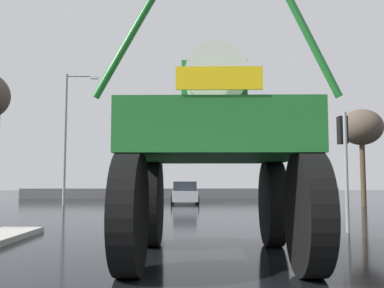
{
  "coord_description": "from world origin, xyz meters",
  "views": [
    {
      "loc": [
        0.1,
        -3.54,
        1.47
      ],
      "look_at": [
        0.37,
        7.58,
        2.43
      ],
      "focal_mm": 41.47,
      "sensor_mm": 36.0,
      "label": 1
    }
  ],
  "objects_px": {
    "oversize_sprayer": "(215,149)",
    "streetlight_far_left": "(68,131)",
    "traffic_signal_near_right": "(343,145)",
    "traffic_signal_far_left": "(162,164)",
    "bare_tree_right": "(361,128)",
    "sedan_ahead": "(185,193)"
  },
  "relations": [
    {
      "from": "oversize_sprayer",
      "to": "streetlight_far_left",
      "type": "relative_size",
      "value": 0.64
    },
    {
      "from": "oversize_sprayer",
      "to": "bare_tree_right",
      "type": "bearing_deg",
      "value": -27.7
    },
    {
      "from": "sedan_ahead",
      "to": "streetlight_far_left",
      "type": "height_order",
      "value": "streetlight_far_left"
    },
    {
      "from": "streetlight_far_left",
      "to": "oversize_sprayer",
      "type": "bearing_deg",
      "value": -68.19
    },
    {
      "from": "sedan_ahead",
      "to": "streetlight_far_left",
      "type": "relative_size",
      "value": 0.48
    },
    {
      "from": "sedan_ahead",
      "to": "streetlight_far_left",
      "type": "distance_m",
      "value": 8.9
    },
    {
      "from": "oversize_sprayer",
      "to": "streetlight_far_left",
      "type": "distance_m",
      "value": 21.83
    },
    {
      "from": "sedan_ahead",
      "to": "bare_tree_right",
      "type": "height_order",
      "value": "bare_tree_right"
    },
    {
      "from": "streetlight_far_left",
      "to": "sedan_ahead",
      "type": "bearing_deg",
      "value": 15.34
    },
    {
      "from": "traffic_signal_far_left",
      "to": "bare_tree_right",
      "type": "bearing_deg",
      "value": -24.3
    },
    {
      "from": "sedan_ahead",
      "to": "bare_tree_right",
      "type": "bearing_deg",
      "value": -110.62
    },
    {
      "from": "bare_tree_right",
      "to": "traffic_signal_far_left",
      "type": "bearing_deg",
      "value": 155.7
    },
    {
      "from": "streetlight_far_left",
      "to": "bare_tree_right",
      "type": "height_order",
      "value": "streetlight_far_left"
    },
    {
      "from": "oversize_sprayer",
      "to": "bare_tree_right",
      "type": "distance_m",
      "value": 21.16
    },
    {
      "from": "oversize_sprayer",
      "to": "traffic_signal_near_right",
      "type": "height_order",
      "value": "oversize_sprayer"
    },
    {
      "from": "streetlight_far_left",
      "to": "bare_tree_right",
      "type": "bearing_deg",
      "value": -5.94
    },
    {
      "from": "oversize_sprayer",
      "to": "traffic_signal_far_left",
      "type": "height_order",
      "value": "oversize_sprayer"
    },
    {
      "from": "sedan_ahead",
      "to": "traffic_signal_far_left",
      "type": "relative_size",
      "value": 1.06
    },
    {
      "from": "oversize_sprayer",
      "to": "traffic_signal_far_left",
      "type": "xyz_separation_m",
      "value": [
        -2.07,
        23.85,
        0.7
      ]
    },
    {
      "from": "oversize_sprayer",
      "to": "bare_tree_right",
      "type": "height_order",
      "value": "bare_tree_right"
    },
    {
      "from": "traffic_signal_near_right",
      "to": "streetlight_far_left",
      "type": "height_order",
      "value": "streetlight_far_left"
    },
    {
      "from": "traffic_signal_near_right",
      "to": "traffic_signal_far_left",
      "type": "bearing_deg",
      "value": 108.02
    }
  ]
}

